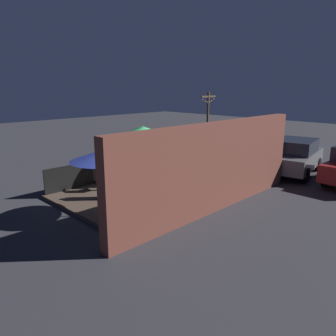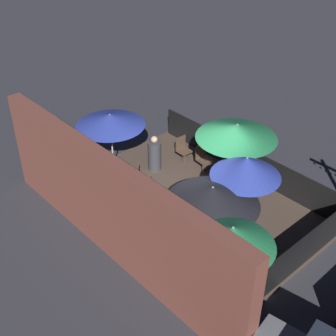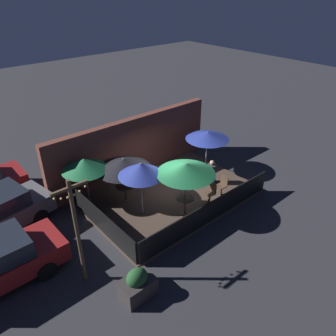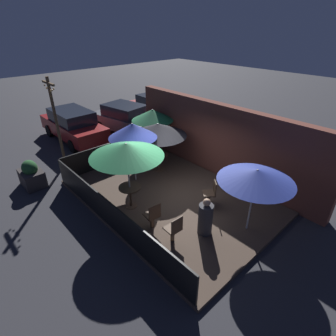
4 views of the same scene
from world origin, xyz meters
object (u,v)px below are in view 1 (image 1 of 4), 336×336
patio_umbrella_3 (243,137)px  patio_umbrella_4 (184,132)px  patio_chair_1 (115,174)px  patron_0 (106,184)px  planter_box (173,153)px  light_post (208,124)px  parked_car_1 (295,156)px  patio_umbrella_1 (143,131)px  patio_umbrella_2 (104,155)px  patio_chair_2 (99,178)px  patio_chair_0 (143,187)px  dining_table_0 (206,171)px  dining_table_1 (143,166)px  patio_umbrella_0 (206,141)px  parked_car_0 (257,146)px

patio_umbrella_3 → patio_umbrella_4: size_ratio=0.92×
patio_chair_1 → patron_0: 1.52m
planter_box → light_post: (-0.90, 1.64, 1.65)m
light_post → parked_car_1: light_post is taller
patio_umbrella_1 → patio_chair_1: patio_umbrella_1 is taller
patio_umbrella_2 → patio_chair_1: size_ratio=2.25×
patio_chair_2 → patio_umbrella_4: bearing=-17.3°
patio_chair_0 → patron_0: bearing=74.1°
dining_table_0 → patron_0: (3.77, -1.46, -0.07)m
dining_table_0 → patio_umbrella_2: bearing=-5.1°
patio_umbrella_4 → parked_car_1: (-4.71, 2.77, -1.32)m
patio_umbrella_1 → patio_chair_1: size_ratio=2.48×
dining_table_1 → patio_chair_0: (1.75, 1.99, -0.08)m
patio_umbrella_2 → dining_table_0: bearing=174.9°
dining_table_1 → patio_umbrella_3: bearing=129.6°
patio_umbrella_4 → planter_box: 4.29m
patio_umbrella_0 → patio_chair_2: bearing=-34.8°
patio_umbrella_0 → patio_umbrella_1: size_ratio=0.99×
patio_umbrella_0 → light_post: bearing=-142.4°
patio_umbrella_0 → patio_chair_1: 3.83m
dining_table_1 → planter_box: planter_box is taller
patio_umbrella_2 → patio_umbrella_4: size_ratio=0.90×
patio_umbrella_2 → light_post: bearing=-164.4°
light_post → patio_umbrella_1: bearing=3.5°
patio_umbrella_0 → patio_chair_2: 4.40m
parked_car_0 → dining_table_1: bearing=-11.3°
dining_table_1 → patio_umbrella_4: bearing=138.4°
patio_umbrella_1 → patron_0: patio_umbrella_1 is taller
dining_table_0 → patio_chair_2: size_ratio=0.89×
patron_0 → parked_car_1: parked_car_1 is taller
dining_table_0 → parked_car_0: bearing=-169.9°
patio_chair_1 → planter_box: size_ratio=0.87×
dining_table_0 → parked_car_1: bearing=161.4°
dining_table_1 → patron_0: bearing=19.0°
patio_umbrella_0 → parked_car_0: 5.89m
light_post → patio_umbrella_4: bearing=22.7°
patio_umbrella_1 → patron_0: 3.06m
dining_table_1 → parked_car_0: parked_car_0 is taller
patio_umbrella_0 → patio_umbrella_4: patio_umbrella_4 is taller
patio_umbrella_0 → patio_umbrella_2: size_ratio=1.09×
patio_umbrella_3 → parked_car_1: size_ratio=0.50×
dining_table_1 → patio_umbrella_0: bearing=118.9°
patio_chair_1 → dining_table_0: bearing=-36.7°
patron_0 → patio_umbrella_3: bearing=26.3°
patio_umbrella_4 → patio_chair_0: 3.50m
patio_chair_0 → parked_car_1: bearing=-62.6°
patio_umbrella_3 → dining_table_0: 2.02m
patio_chair_2 → patio_umbrella_0: bearing=-32.7°
patio_umbrella_2 → dining_table_1: size_ratio=2.72×
dining_table_0 → patio_chair_1: bearing=-43.2°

